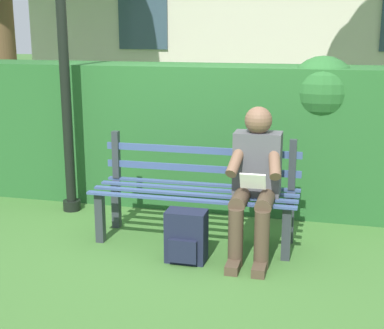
# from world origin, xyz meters

# --- Properties ---
(ground) EXTENTS (60.00, 60.00, 0.00)m
(ground) POSITION_xyz_m (0.00, 0.00, 0.00)
(ground) COLOR #3D6B2D
(park_bench) EXTENTS (1.74, 0.53, 0.90)m
(park_bench) POSITION_xyz_m (0.00, -0.07, 0.44)
(park_bench) COLOR #2D3338
(park_bench) RESTS_ON ground
(person_seated) EXTENTS (0.44, 0.73, 1.19)m
(person_seated) POSITION_xyz_m (-0.52, 0.10, 0.64)
(person_seated) COLOR #4C4C51
(person_seated) RESTS_ON ground
(hedge_backdrop) EXTENTS (4.71, 0.80, 1.55)m
(hedge_backdrop) POSITION_xyz_m (0.39, -1.12, 0.76)
(hedge_backdrop) COLOR #265B28
(hedge_backdrop) RESTS_ON ground
(backpack) EXTENTS (0.32, 0.26, 0.42)m
(backpack) POSITION_xyz_m (-0.03, 0.40, 0.20)
(backpack) COLOR #191E33
(backpack) RESTS_ON ground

